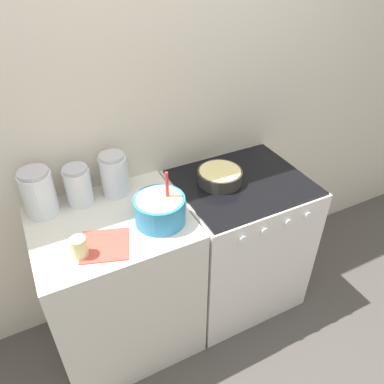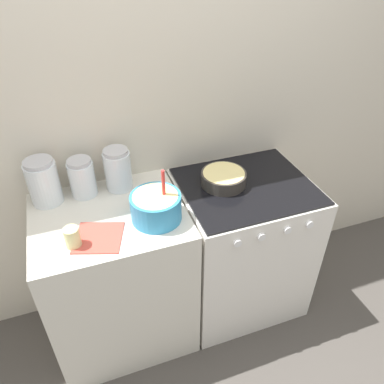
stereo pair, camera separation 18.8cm
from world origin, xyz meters
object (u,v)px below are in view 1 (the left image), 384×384
at_px(baking_pan, 220,176).
at_px(storage_jar_right, 114,177).
at_px(stove, 237,241).
at_px(tin_can, 79,247).
at_px(mixing_bowl, 160,208).
at_px(storage_jar_left, 39,195).
at_px(storage_jar_middle, 79,188).

bearing_deg(baking_pan, storage_jar_right, 163.23).
distance_m(stove, tin_can, 1.06).
bearing_deg(mixing_bowl, baking_pan, 20.67).
height_order(mixing_bowl, baking_pan, mixing_bowl).
height_order(baking_pan, storage_jar_left, storage_jar_left).
xyz_separation_m(baking_pan, storage_jar_left, (-0.90, 0.16, 0.06)).
xyz_separation_m(storage_jar_left, tin_can, (0.09, -0.38, -0.05)).
relative_size(mixing_bowl, baking_pan, 1.08).
xyz_separation_m(stove, tin_can, (-0.92, -0.16, 0.50)).
height_order(mixing_bowl, tin_can, mixing_bowl).
relative_size(storage_jar_middle, storage_jar_right, 0.91).
xyz_separation_m(storage_jar_left, storage_jar_middle, (0.18, 0.00, -0.01)).
distance_m(stove, baking_pan, 0.51).
distance_m(baking_pan, storage_jar_right, 0.56).
relative_size(baking_pan, storage_jar_left, 1.01).
xyz_separation_m(storage_jar_right, tin_can, (-0.28, -0.38, -0.05)).
relative_size(stove, storage_jar_left, 3.78).
bearing_deg(storage_jar_middle, baking_pan, -12.63).
distance_m(baking_pan, storage_jar_middle, 0.74).
relative_size(storage_jar_middle, tin_can, 2.11).
distance_m(storage_jar_left, storage_jar_right, 0.37).
bearing_deg(tin_can, stove, 10.03).
bearing_deg(baking_pan, tin_can, -165.02).
relative_size(baking_pan, tin_can, 2.49).
distance_m(baking_pan, storage_jar_left, 0.92).
xyz_separation_m(storage_jar_middle, tin_can, (-0.09, -0.38, -0.04)).
distance_m(storage_jar_left, storage_jar_middle, 0.18).
relative_size(stove, mixing_bowl, 3.46).
relative_size(baking_pan, storage_jar_middle, 1.18).
bearing_deg(storage_jar_right, baking_pan, -16.77).
bearing_deg(storage_jar_middle, storage_jar_left, -180.00).
bearing_deg(storage_jar_middle, tin_can, -103.72).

